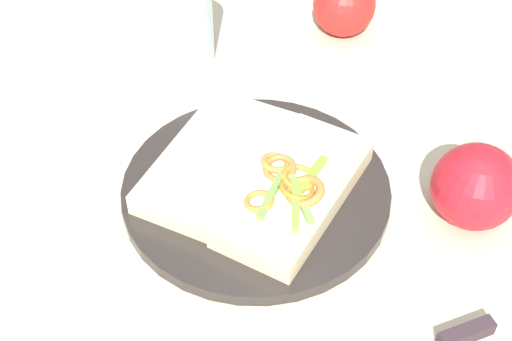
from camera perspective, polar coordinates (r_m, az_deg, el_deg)
ground_plane at (r=0.69m, az=0.00°, el=-1.94°), size 2.00×2.00×0.00m
plate at (r=0.69m, az=0.00°, el=-1.56°), size 0.26×0.26×0.01m
sandwich at (r=0.65m, az=3.14°, el=-1.51°), size 0.14×0.19×0.05m
bread_slice_side at (r=0.69m, az=-3.02°, el=0.72°), size 0.17×0.20×0.02m
apple_0 at (r=0.89m, az=7.16°, el=13.16°), size 0.08×0.08×0.08m
apple_2 at (r=0.67m, az=17.36°, el=-1.26°), size 0.10×0.10×0.08m
drinking_glass at (r=0.83m, az=-5.99°, el=11.76°), size 0.07×0.07×0.10m
knife at (r=0.61m, az=15.58°, el=-13.06°), size 0.04×0.11×0.01m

